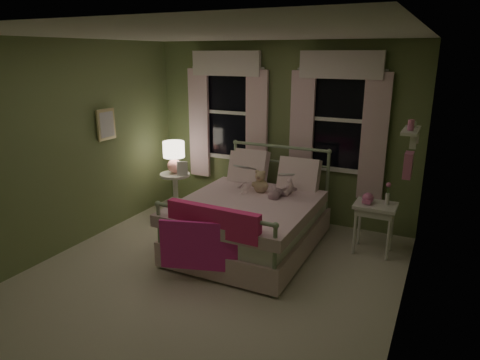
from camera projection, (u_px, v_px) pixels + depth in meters
The scene contains 18 objects.
room_shell at pixel (209, 165), 4.49m from camera, with size 4.20×4.20×4.20m.
bed at pixel (251, 220), 5.47m from camera, with size 1.58×2.04×1.18m.
pink_throw at pixel (212, 232), 4.53m from camera, with size 1.10×0.36×0.71m.
child_left at pixel (247, 168), 5.80m from camera, with size 0.26×0.17×0.72m, color #F7D1DD.
child_right at pixel (285, 171), 5.56m from camera, with size 0.38×0.29×0.78m, color #F7D1DD.
book_left at pixel (238, 170), 5.58m from camera, with size 0.20×0.27×0.03m, color beige.
book_right at pixel (278, 178), 5.36m from camera, with size 0.20×0.27×0.02m, color beige.
teddy_bear at pixel (261, 183), 5.59m from camera, with size 0.23×0.19×0.32m.
nightstand_left at pixel (175, 188), 6.63m from camera, with size 0.46×0.46×0.65m.
table_lamp at pixel (174, 154), 6.47m from camera, with size 0.33×0.33×0.49m.
book_nightstand at pixel (177, 175), 6.45m from camera, with size 0.16×0.22×0.02m, color beige.
nightstand_right at pixel (375, 212), 5.27m from camera, with size 0.50×0.40×0.64m.
pink_toy at pixel (368, 198), 5.26m from camera, with size 0.14×0.18×0.14m.
bud_vase at pixel (388, 193), 5.19m from camera, with size 0.06×0.06×0.28m.
window_left at pixel (227, 108), 6.50m from camera, with size 1.34×0.13×1.96m.
window_right at pixel (338, 115), 5.78m from camera, with size 1.34×0.13×1.96m.
wall_shelf at pixel (410, 148), 4.23m from camera, with size 0.15×0.50×0.60m.
framed_picture at pixel (106, 124), 5.77m from camera, with size 0.03×0.32×0.42m.
Camera 1 is at (2.21, -3.76, 2.43)m, focal length 32.00 mm.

